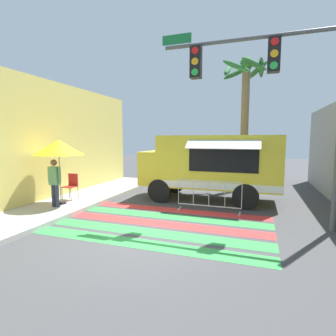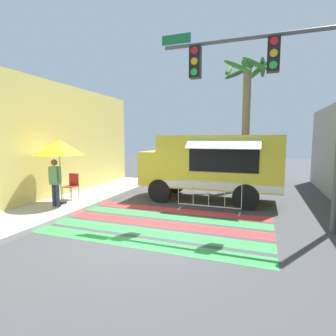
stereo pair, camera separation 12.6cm
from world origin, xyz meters
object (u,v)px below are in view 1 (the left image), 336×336
at_px(traffic_signal_pole, 273,80).
at_px(patio_umbrella, 59,148).
at_px(food_truck, 209,163).
at_px(barricade_front, 209,196).
at_px(folding_chair, 71,184).
at_px(vendor_person, 55,180).
at_px(palm_tree, 245,100).

distance_m(traffic_signal_pole, patio_umbrella, 7.20).
xyz_separation_m(food_truck, barricade_front, (0.33, -1.67, -0.98)).
bearing_deg(traffic_signal_pole, patio_umbrella, -176.81).
distance_m(food_truck, barricade_front, 1.96).
bearing_deg(food_truck, folding_chair, -155.58).
distance_m(food_truck, patio_umbrella, 5.63).
bearing_deg(barricade_front, traffic_signal_pole, -24.82).
bearing_deg(food_truck, barricade_front, -78.93).
height_order(patio_umbrella, folding_chair, patio_umbrella).
height_order(patio_umbrella, vendor_person, patio_umbrella).
bearing_deg(traffic_signal_pole, food_truck, 130.68).
bearing_deg(food_truck, vendor_person, -144.63).
relative_size(barricade_front, palm_tree, 0.35).
distance_m(traffic_signal_pole, barricade_front, 4.06).
xyz_separation_m(traffic_signal_pole, folding_chair, (-7.03, 0.31, -3.30)).
height_order(food_truck, traffic_signal_pole, traffic_signal_pole).
bearing_deg(barricade_front, vendor_person, -161.84).
bearing_deg(traffic_signal_pole, folding_chair, 177.47).
height_order(vendor_person, palm_tree, palm_tree).
height_order(food_truck, folding_chair, food_truck).
height_order(barricade_front, palm_tree, palm_tree).
xyz_separation_m(barricade_front, palm_tree, (0.82, 4.47, 3.77)).
bearing_deg(folding_chair, traffic_signal_pole, 9.93).
xyz_separation_m(food_truck, vendor_person, (-4.65, -3.30, -0.44)).
bearing_deg(traffic_signal_pole, barricade_front, 155.18).
distance_m(food_truck, folding_chair, 5.40).
bearing_deg(traffic_signal_pole, vendor_person, -173.45).
relative_size(traffic_signal_pole, patio_umbrella, 2.43).
bearing_deg(patio_umbrella, folding_chair, 97.37).
xyz_separation_m(patio_umbrella, palm_tree, (5.92, 5.70, 2.14)).
distance_m(patio_umbrella, vendor_person, 1.16).
relative_size(patio_umbrella, barricade_front, 1.05).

